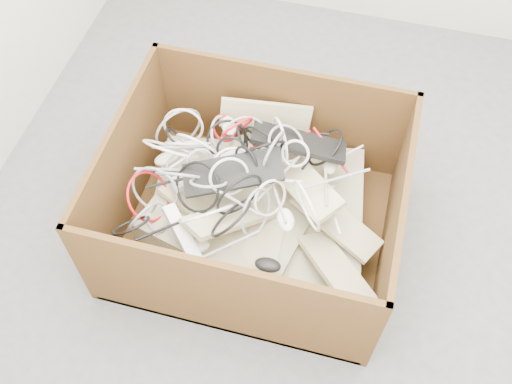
% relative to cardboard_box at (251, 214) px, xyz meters
% --- Properties ---
extents(ground, '(3.00, 3.00, 0.00)m').
position_rel_cardboard_box_xyz_m(ground, '(0.20, 0.14, -0.15)').
color(ground, '#515153').
rests_on(ground, ground).
extents(cardboard_box, '(1.19, 0.99, 0.59)m').
position_rel_cardboard_box_xyz_m(cardboard_box, '(0.00, 0.00, 0.00)').
color(cardboard_box, '#37270D').
rests_on(cardboard_box, ground).
extents(keyboard_pile, '(0.99, 0.87, 0.38)m').
position_rel_cardboard_box_xyz_m(keyboard_pile, '(0.07, 0.04, 0.14)').
color(keyboard_pile, '#C6BF8B').
rests_on(keyboard_pile, cardboard_box).
extents(mice_scatter, '(0.80, 0.65, 0.20)m').
position_rel_cardboard_box_xyz_m(mice_scatter, '(-0.01, -0.03, 0.20)').
color(mice_scatter, beige).
rests_on(mice_scatter, keyboard_pile).
extents(power_strip_left, '(0.31, 0.24, 0.14)m').
position_rel_cardboard_box_xyz_m(power_strip_left, '(-0.20, 0.05, 0.20)').
color(power_strip_left, silver).
rests_on(power_strip_left, keyboard_pile).
extents(power_strip_right, '(0.23, 0.23, 0.09)m').
position_rel_cardboard_box_xyz_m(power_strip_right, '(-0.21, -0.27, 0.18)').
color(power_strip_right, silver).
rests_on(power_strip_right, keyboard_pile).
extents(vga_plug, '(0.06, 0.06, 0.03)m').
position_rel_cardboard_box_xyz_m(vga_plug, '(0.35, 0.01, 0.19)').
color(vga_plug, blue).
rests_on(vga_plug, keyboard_pile).
extents(cable_tangle, '(1.01, 0.82, 0.46)m').
position_rel_cardboard_box_xyz_m(cable_tangle, '(-0.15, 0.05, 0.24)').
color(cable_tangle, silver).
rests_on(cable_tangle, keyboard_pile).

